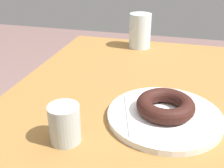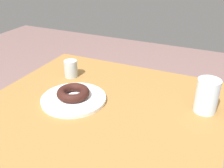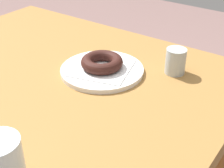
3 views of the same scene
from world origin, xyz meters
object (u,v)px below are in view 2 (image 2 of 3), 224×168
(plate_chocolate_ring, at_px, (74,99))
(water_glass, at_px, (207,96))
(sugar_jar, at_px, (71,69))
(donut_chocolate_ring, at_px, (73,93))

(plate_chocolate_ring, distance_m, water_glass, 0.44)
(plate_chocolate_ring, bearing_deg, sugar_jar, 35.01)
(plate_chocolate_ring, relative_size, sugar_jar, 3.23)
(water_glass, bearing_deg, donut_chocolate_ring, 106.25)
(water_glass, xyz_separation_m, sugar_jar, (0.04, 0.53, -0.02))
(donut_chocolate_ring, relative_size, sugar_jar, 1.63)
(plate_chocolate_ring, distance_m, donut_chocolate_ring, 0.02)
(sugar_jar, bearing_deg, plate_chocolate_ring, -144.99)
(plate_chocolate_ring, xyz_separation_m, water_glass, (0.12, -0.42, 0.05))
(donut_chocolate_ring, xyz_separation_m, water_glass, (0.12, -0.42, 0.03))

